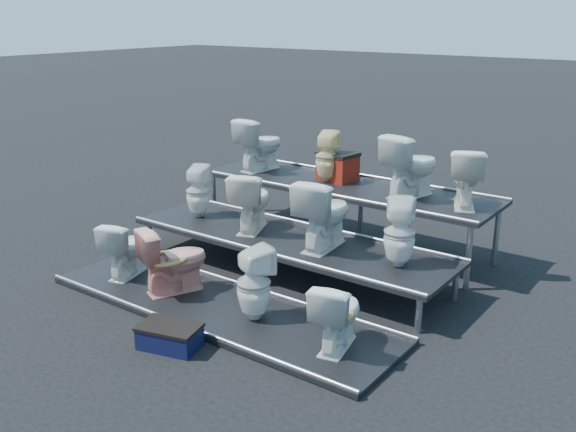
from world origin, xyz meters
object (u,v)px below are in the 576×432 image
Objects in this scene: toilet_8 at (260,144)px; toilet_9 at (327,157)px; toilet_7 at (400,233)px; toilet_11 at (466,177)px; step_stool at (170,338)px; toilet_5 at (251,201)px; toilet_3 at (337,314)px; toilet_10 at (411,165)px; toilet_6 at (324,213)px; toilet_2 at (254,283)px; red_crate at (338,168)px; toilet_4 at (198,191)px; toilet_1 at (174,260)px; toilet_0 at (126,248)px.

toilet_8 is 1.10× the size of toilet_9.
toilet_9 is (-1.77, 1.30, 0.37)m from toilet_7.
toilet_11 is 1.26× the size of step_stool.
step_stool is (0.74, -2.18, -0.74)m from toilet_5.
toilet_3 is 2.79m from toilet_10.
toilet_10 reaches higher than toilet_6.
toilet_7 is at bearing 174.95° from toilet_6.
toilet_2 is 1.37m from toilet_6.
red_crate reaches higher than step_stool.
step_stool is (-0.35, -2.18, -0.78)m from toilet_6.
toilet_4 is 1.00× the size of toilet_9.
red_crate is 0.85× the size of step_stool.
toilet_9 is at bearing -50.84° from toilet_2.
toilet_2 is 0.97× the size of toilet_10.
toilet_5 is at bearing -27.97° from toilet_2.
toilet_6 reaches higher than toilet_2.
toilet_5 is 2.07m from toilet_10.
toilet_10 is (2.44, 0.00, 0.02)m from toilet_8.
toilet_7 is at bearing 161.72° from toilet_8.
toilet_7 is 2.23m from toilet_9.
red_crate is (-1.18, 0.15, -0.23)m from toilet_10.
red_crate is at bearing -53.25° from toilet_2.
toilet_1 is at bearing 112.79° from toilet_8.
red_crate reaches higher than toilet_2.
toilet_11 reaches higher than toilet_9.
toilet_2 is at bearing 129.14° from toilet_4.
toilet_5 is at bearing -69.79° from toilet_1.
toilet_8 is 1.35× the size of step_stool.
toilet_8 is at bearing -30.64° from toilet_2.
toilet_2 is 3.36m from toilet_8.
step_stool is (-1.35, -0.88, -0.30)m from toilet_3.
toilet_1 is 2.17m from toilet_3.
toilet_8 reaches higher than toilet_3.
toilet_10 is at bearing -161.69° from toilet_5.
toilet_3 is at bearing 67.05° from toilet_7.
toilet_6 is 2.40m from toilet_8.
toilet_10 reaches higher than toilet_5.
toilet_0 is at bearing 34.02° from toilet_5.
toilet_10 reaches higher than toilet_8.
toilet_3 is 3.31m from toilet_4.
red_crate is at bearing -75.55° from toilet_1.
toilet_8 is at bearing -49.02° from toilet_1.
toilet_6 is 0.98m from toilet_7.
toilet_5 is (0.89, 1.30, 0.43)m from toilet_0.
toilet_0 is 0.88× the size of toilet_2.
toilet_10 is (-0.55, 2.60, 0.86)m from toilet_3.
toilet_8 is at bearing -48.07° from toilet_7.
toilet_5 is at bearing -24.32° from toilet_7.
toilet_11 reaches higher than toilet_4.
toilet_11 reaches higher than toilet_3.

